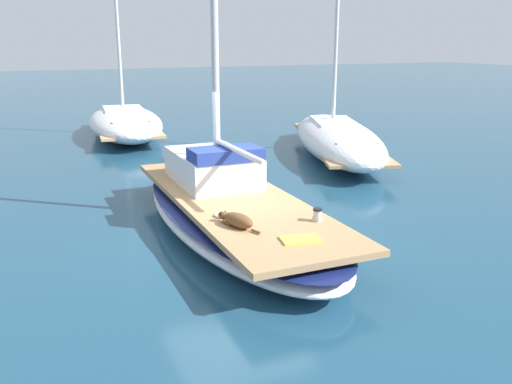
{
  "coord_description": "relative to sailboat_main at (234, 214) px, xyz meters",
  "views": [
    {
      "loc": [
        -3.54,
        -9.02,
        3.45
      ],
      "look_at": [
        0.0,
        -1.0,
        1.01
      ],
      "focal_mm": 38.54,
      "sensor_mm": 36.0,
      "label": 1
    }
  ],
  "objects": [
    {
      "name": "ground_plane",
      "position": [
        0.0,
        0.0,
        -0.34
      ],
      "size": [
        120.0,
        120.0,
        0.0
      ],
      "primitive_type": "plane",
      "color": "navy"
    },
    {
      "name": "sailboat_main",
      "position": [
        0.0,
        0.0,
        0.0
      ],
      "size": [
        2.57,
        7.26,
        0.66
      ],
      "color": "white",
      "rests_on": "ground"
    },
    {
      "name": "cabin_house",
      "position": [
        0.01,
        1.12,
        0.67
      ],
      "size": [
        1.42,
        2.23,
        0.84
      ],
      "color": "silver",
      "rests_on": "sailboat_main"
    },
    {
      "name": "dog_brown",
      "position": [
        -0.57,
        -1.55,
        0.43
      ],
      "size": [
        0.44,
        0.93,
        0.22
      ],
      "color": "brown",
      "rests_on": "sailboat_main"
    },
    {
      "name": "deck_winch",
      "position": [
        0.7,
        -1.83,
        0.42
      ],
      "size": [
        0.16,
        0.16,
        0.21
      ],
      "color": "#B7B7BC",
      "rests_on": "sailboat_main"
    },
    {
      "name": "coiled_rope",
      "position": [
        -0.57,
        -0.99,
        0.35
      ],
      "size": [
        0.32,
        0.32,
        0.04
      ],
      "primitive_type": "torus",
      "color": "beige",
      "rests_on": "sailboat_main"
    },
    {
      "name": "deck_towel",
      "position": [
        0.04,
        -2.48,
        0.34
      ],
      "size": [
        0.62,
        0.46,
        0.03
      ],
      "primitive_type": "cube",
      "rotation": [
        0.0,
        0.0,
        -0.18
      ],
      "color": "#D8D14C",
      "rests_on": "sailboat_main"
    },
    {
      "name": "moored_boat_far_astern",
      "position": [
        0.15,
        11.09,
        0.22
      ],
      "size": [
        3.2,
        7.1,
        7.4
      ],
      "color": "white",
      "rests_on": "ground"
    },
    {
      "name": "moored_boat_starboard_side",
      "position": [
        5.41,
        5.1,
        0.22
      ],
      "size": [
        4.89,
        8.17,
        6.06
      ],
      "color": "white",
      "rests_on": "ground"
    }
  ]
}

